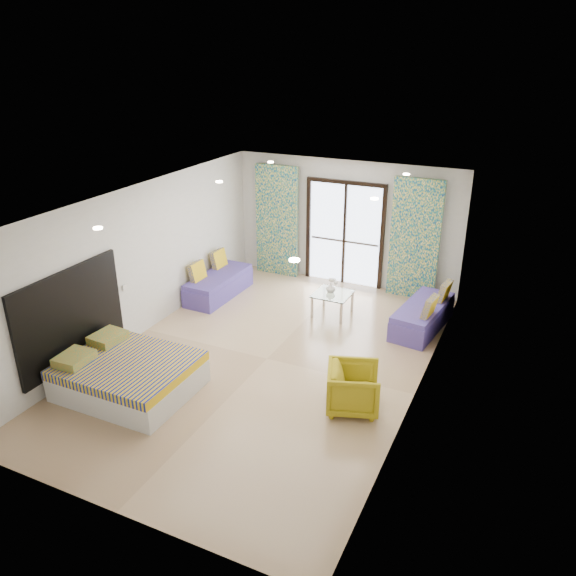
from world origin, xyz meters
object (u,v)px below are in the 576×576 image
at_px(coffee_table, 333,296).
at_px(armchair, 353,386).
at_px(daybed_left, 218,284).
at_px(bed, 128,375).
at_px(daybed_right, 423,315).

height_order(coffee_table, armchair, coffee_table).
relative_size(daybed_left, armchair, 2.33).
relative_size(bed, daybed_right, 1.06).
height_order(daybed_left, coffee_table, daybed_left).
bearing_deg(coffee_table, daybed_right, 5.84).
height_order(bed, daybed_right, daybed_right).
height_order(bed, daybed_left, daybed_left).
bearing_deg(armchair, daybed_right, -25.80).
height_order(daybed_right, armchair, daybed_right).
xyz_separation_m(daybed_right, coffee_table, (-1.73, -0.18, 0.14)).
bearing_deg(armchair, coffee_table, 7.41).
relative_size(bed, coffee_table, 2.39).
bearing_deg(armchair, daybed_left, 36.90).
xyz_separation_m(coffee_table, armchair, (1.38, -2.78, -0.03)).
xyz_separation_m(daybed_left, daybed_right, (4.23, 0.32, -0.00)).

